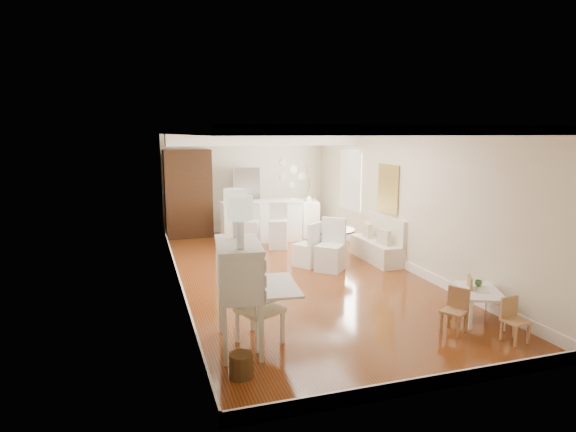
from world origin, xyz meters
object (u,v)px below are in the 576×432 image
gustavian_armchair (260,308)px  slip_chair_far (307,244)px  kids_table (479,305)px  slip_chair_near (330,245)px  bar_stool_right (278,226)px  dining_table (331,245)px  breakfast_counter (261,221)px  secretary_bureau (239,295)px  fridge (259,200)px  sideboard (309,218)px  wicker_basket (241,365)px  pantry_cabinet (188,194)px  kids_chair_b (460,296)px  kids_chair_c (516,320)px  kids_chair_a (454,311)px  bar_stool_left (250,226)px

gustavian_armchair → slip_chair_far: bearing=-54.5°
kids_table → slip_chair_near: (-1.13, 3.04, 0.30)m
slip_chair_near → bar_stool_right: bar_stool_right is taller
dining_table → breakfast_counter: size_ratio=0.50×
bar_stool_right → slip_chair_far: bearing=-66.9°
slip_chair_near → kids_table: bearing=-27.8°
slip_chair_near → dining_table: bearing=108.1°
gustavian_armchair → slip_chair_near: bearing=-62.6°
secretary_bureau → fridge: bearing=80.8°
fridge → sideboard: bearing=-29.0°
gustavian_armchair → kids_table: size_ratio=1.05×
wicker_basket → pantry_cabinet: pantry_cabinet is taller
kids_chair_b → breakfast_counter: size_ratio=0.31×
dining_table → bar_stool_right: 1.64m
kids_table → kids_chair_c: 0.81m
kids_chair_a → slip_chair_near: size_ratio=0.60×
dining_table → fridge: size_ratio=0.57×
dining_table → secretary_bureau: bearing=-127.5°
bar_stool_right → kids_chair_a: bearing=-61.8°
wicker_basket → kids_chair_c: kids_chair_c is taller
gustavian_armchair → pantry_cabinet: pantry_cabinet is taller
wicker_basket → slip_chair_near: 4.50m
bar_stool_right → kids_chair_b: bearing=-56.0°
gustavian_armchair → wicker_basket: bearing=127.4°
kids_table → pantry_cabinet: 7.99m
kids_chair_a → sideboard: sideboard is taller
kids_chair_c → slip_chair_far: (-1.37, 4.30, 0.16)m
fridge → dining_table: bearing=-77.5°
wicker_basket → kids_chair_a: (3.06, 0.33, 0.18)m
breakfast_counter → pantry_cabinet: (-1.70, 1.08, 0.63)m
wicker_basket → kids_chair_b: bearing=13.1°
kids_chair_a → dining_table: size_ratio=0.62×
secretary_bureau → dining_table: secretary_bureau is taller
bar_stool_right → sideboard: size_ratio=1.12×
slip_chair_near → bar_stool_left: (-1.11, 2.29, 0.02)m
fridge → bar_stool_left: bearing=-110.8°
kids_chair_b → dining_table: dining_table is taller
kids_table → slip_chair_far: (-1.44, 3.50, 0.24)m
kids_chair_a → kids_chair_c: size_ratio=1.05×
secretary_bureau → bar_stool_left: 5.34m
secretary_bureau → kids_chair_c: size_ratio=2.31×
bar_stool_left → pantry_cabinet: 2.27m
kids_chair_c → sideboard: 7.23m
sideboard → pantry_cabinet: bearing=-180.0°
slip_chair_near → slip_chair_far: bearing=166.3°
slip_chair_near → wicker_basket: bearing=-83.3°
kids_table → breakfast_counter: 6.31m
kids_chair_c → sideboard: sideboard is taller
pantry_cabinet → sideboard: size_ratio=2.38×
secretary_bureau → bar_stool_left: bearing=82.4°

